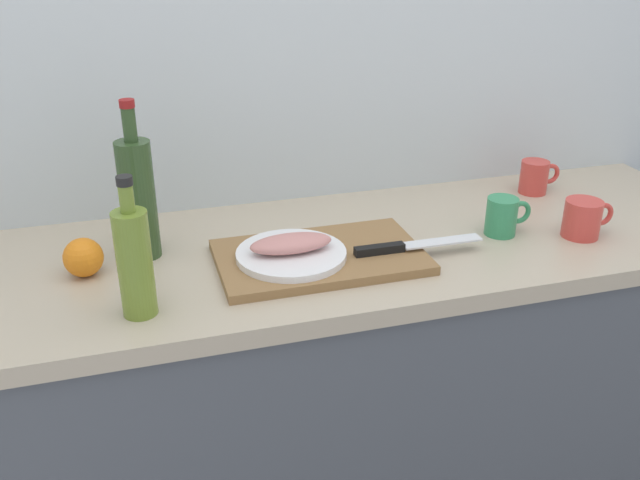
{
  "coord_description": "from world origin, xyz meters",
  "views": [
    {
      "loc": [
        -0.44,
        -1.34,
        1.56
      ],
      "look_at": [
        -0.06,
        -0.07,
        0.95
      ],
      "focal_mm": 38.59,
      "sensor_mm": 36.0,
      "label": 1
    }
  ],
  "objects_px": {
    "cutting_board": "(320,257)",
    "white_plate": "(291,254)",
    "fish_fillet": "(291,243)",
    "coffee_mug_1": "(583,218)",
    "olive_oil_bottle": "(134,261)",
    "coffee_mug_0": "(503,216)",
    "chef_knife": "(403,246)",
    "orange_0": "(83,257)",
    "wine_bottle": "(138,197)",
    "coffee_mug_2": "(535,177)"
  },
  "relations": [
    {
      "from": "cutting_board",
      "to": "white_plate",
      "type": "height_order",
      "value": "white_plate"
    },
    {
      "from": "coffee_mug_0",
      "to": "coffee_mug_2",
      "type": "height_order",
      "value": "coffee_mug_0"
    },
    {
      "from": "white_plate",
      "to": "coffee_mug_0",
      "type": "bearing_deg",
      "value": 2.48
    },
    {
      "from": "cutting_board",
      "to": "chef_knife",
      "type": "relative_size",
      "value": 1.51
    },
    {
      "from": "fish_fillet",
      "to": "coffee_mug_1",
      "type": "xyz_separation_m",
      "value": [
        0.68,
        -0.04,
        -0.01
      ]
    },
    {
      "from": "fish_fillet",
      "to": "coffee_mug_2",
      "type": "distance_m",
      "value": 0.77
    },
    {
      "from": "wine_bottle",
      "to": "coffee_mug_0",
      "type": "distance_m",
      "value": 0.82
    },
    {
      "from": "cutting_board",
      "to": "coffee_mug_2",
      "type": "distance_m",
      "value": 0.71
    },
    {
      "from": "cutting_board",
      "to": "orange_0",
      "type": "xyz_separation_m",
      "value": [
        -0.48,
        0.08,
        0.03
      ]
    },
    {
      "from": "white_plate",
      "to": "coffee_mug_2",
      "type": "relative_size",
      "value": 2.06
    },
    {
      "from": "olive_oil_bottle",
      "to": "wine_bottle",
      "type": "relative_size",
      "value": 0.79
    },
    {
      "from": "cutting_board",
      "to": "white_plate",
      "type": "distance_m",
      "value": 0.07
    },
    {
      "from": "wine_bottle",
      "to": "coffee_mug_0",
      "type": "height_order",
      "value": "wine_bottle"
    },
    {
      "from": "coffee_mug_0",
      "to": "chef_knife",
      "type": "bearing_deg",
      "value": -168.49
    },
    {
      "from": "coffee_mug_1",
      "to": "coffee_mug_2",
      "type": "distance_m",
      "value": 0.28
    },
    {
      "from": "cutting_board",
      "to": "coffee_mug_1",
      "type": "xyz_separation_m",
      "value": [
        0.62,
        -0.05,
        0.03
      ]
    },
    {
      "from": "olive_oil_bottle",
      "to": "orange_0",
      "type": "height_order",
      "value": "olive_oil_bottle"
    },
    {
      "from": "fish_fillet",
      "to": "orange_0",
      "type": "xyz_separation_m",
      "value": [
        -0.42,
        0.08,
        -0.01
      ]
    },
    {
      "from": "fish_fillet",
      "to": "wine_bottle",
      "type": "relative_size",
      "value": 0.51
    },
    {
      "from": "chef_knife",
      "to": "coffee_mug_2",
      "type": "relative_size",
      "value": 2.57
    },
    {
      "from": "chef_knife",
      "to": "coffee_mug_1",
      "type": "bearing_deg",
      "value": -0.43
    },
    {
      "from": "coffee_mug_1",
      "to": "fish_fillet",
      "type": "bearing_deg",
      "value": 176.59
    },
    {
      "from": "wine_bottle",
      "to": "orange_0",
      "type": "relative_size",
      "value": 4.24
    },
    {
      "from": "cutting_board",
      "to": "olive_oil_bottle",
      "type": "relative_size",
      "value": 1.62
    },
    {
      "from": "coffee_mug_0",
      "to": "coffee_mug_1",
      "type": "distance_m",
      "value": 0.18
    },
    {
      "from": "white_plate",
      "to": "fish_fillet",
      "type": "height_order",
      "value": "fish_fillet"
    },
    {
      "from": "fish_fillet",
      "to": "wine_bottle",
      "type": "distance_m",
      "value": 0.34
    },
    {
      "from": "cutting_board",
      "to": "wine_bottle",
      "type": "height_order",
      "value": "wine_bottle"
    },
    {
      "from": "cutting_board",
      "to": "coffee_mug_1",
      "type": "distance_m",
      "value": 0.62
    },
    {
      "from": "wine_bottle",
      "to": "fish_fillet",
      "type": "bearing_deg",
      "value": -25.61
    },
    {
      "from": "olive_oil_bottle",
      "to": "orange_0",
      "type": "relative_size",
      "value": 3.33
    },
    {
      "from": "cutting_board",
      "to": "fish_fillet",
      "type": "bearing_deg",
      "value": -175.24
    },
    {
      "from": "white_plate",
      "to": "wine_bottle",
      "type": "relative_size",
      "value": 0.68
    },
    {
      "from": "white_plate",
      "to": "olive_oil_bottle",
      "type": "bearing_deg",
      "value": -161.35
    },
    {
      "from": "fish_fillet",
      "to": "chef_knife",
      "type": "xyz_separation_m",
      "value": [
        0.24,
        -0.03,
        -0.02
      ]
    },
    {
      "from": "white_plate",
      "to": "olive_oil_bottle",
      "type": "distance_m",
      "value": 0.34
    },
    {
      "from": "cutting_board",
      "to": "coffee_mug_0",
      "type": "xyz_separation_m",
      "value": [
        0.45,
        0.02,
        0.03
      ]
    },
    {
      "from": "coffee_mug_0",
      "to": "orange_0",
      "type": "height_order",
      "value": "coffee_mug_0"
    },
    {
      "from": "white_plate",
      "to": "fish_fillet",
      "type": "bearing_deg",
      "value": 0.0
    },
    {
      "from": "cutting_board",
      "to": "coffee_mug_1",
      "type": "relative_size",
      "value": 3.52
    },
    {
      "from": "fish_fillet",
      "to": "cutting_board",
      "type": "bearing_deg",
      "value": 4.76
    },
    {
      "from": "coffee_mug_1",
      "to": "white_plate",
      "type": "bearing_deg",
      "value": 176.59
    },
    {
      "from": "fish_fillet",
      "to": "orange_0",
      "type": "relative_size",
      "value": 2.16
    },
    {
      "from": "olive_oil_bottle",
      "to": "coffee_mug_1",
      "type": "xyz_separation_m",
      "value": [
        1.0,
        0.07,
        -0.07
      ]
    },
    {
      "from": "chef_knife",
      "to": "coffee_mug_2",
      "type": "bearing_deg",
      "value": 29.3
    },
    {
      "from": "chef_knife",
      "to": "cutting_board",
      "type": "bearing_deg",
      "value": 168.01
    },
    {
      "from": "orange_0",
      "to": "cutting_board",
      "type": "bearing_deg",
      "value": -8.95
    },
    {
      "from": "wine_bottle",
      "to": "orange_0",
      "type": "height_order",
      "value": "wine_bottle"
    },
    {
      "from": "chef_knife",
      "to": "coffee_mug_1",
      "type": "height_order",
      "value": "coffee_mug_1"
    },
    {
      "from": "cutting_board",
      "to": "chef_knife",
      "type": "xyz_separation_m",
      "value": [
        0.17,
        -0.04,
        0.02
      ]
    }
  ]
}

